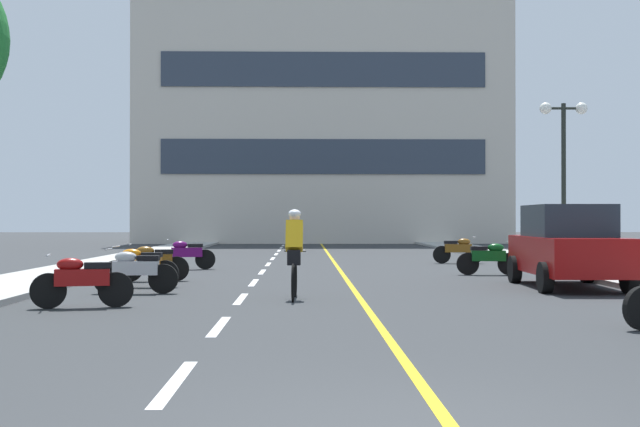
# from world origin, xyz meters

# --- Properties ---
(ground_plane) EXTENTS (140.00, 140.00, 0.00)m
(ground_plane) POSITION_xyz_m (0.00, 21.00, 0.00)
(ground_plane) COLOR #2D3033
(curb_left) EXTENTS (2.40, 72.00, 0.12)m
(curb_left) POSITION_xyz_m (-7.20, 24.00, 0.06)
(curb_left) COLOR #A8A8A3
(curb_left) RESTS_ON ground
(curb_right) EXTENTS (2.40, 72.00, 0.12)m
(curb_right) POSITION_xyz_m (7.20, 24.00, 0.06)
(curb_right) COLOR #A8A8A3
(curb_right) RESTS_ON ground
(lane_dash_0) EXTENTS (0.14, 2.20, 0.01)m
(lane_dash_0) POSITION_xyz_m (-2.00, 2.00, 0.00)
(lane_dash_0) COLOR silver
(lane_dash_0) RESTS_ON ground
(lane_dash_1) EXTENTS (0.14, 2.20, 0.01)m
(lane_dash_1) POSITION_xyz_m (-2.00, 6.00, 0.00)
(lane_dash_1) COLOR silver
(lane_dash_1) RESTS_ON ground
(lane_dash_2) EXTENTS (0.14, 2.20, 0.01)m
(lane_dash_2) POSITION_xyz_m (-2.00, 10.00, 0.00)
(lane_dash_2) COLOR silver
(lane_dash_2) RESTS_ON ground
(lane_dash_3) EXTENTS (0.14, 2.20, 0.01)m
(lane_dash_3) POSITION_xyz_m (-2.00, 14.00, 0.00)
(lane_dash_3) COLOR silver
(lane_dash_3) RESTS_ON ground
(lane_dash_4) EXTENTS (0.14, 2.20, 0.01)m
(lane_dash_4) POSITION_xyz_m (-2.00, 18.00, 0.00)
(lane_dash_4) COLOR silver
(lane_dash_4) RESTS_ON ground
(lane_dash_5) EXTENTS (0.14, 2.20, 0.01)m
(lane_dash_5) POSITION_xyz_m (-2.00, 22.00, 0.00)
(lane_dash_5) COLOR silver
(lane_dash_5) RESTS_ON ground
(lane_dash_6) EXTENTS (0.14, 2.20, 0.01)m
(lane_dash_6) POSITION_xyz_m (-2.00, 26.00, 0.00)
(lane_dash_6) COLOR silver
(lane_dash_6) RESTS_ON ground
(lane_dash_7) EXTENTS (0.14, 2.20, 0.01)m
(lane_dash_7) POSITION_xyz_m (-2.00, 30.00, 0.00)
(lane_dash_7) COLOR silver
(lane_dash_7) RESTS_ON ground
(lane_dash_8) EXTENTS (0.14, 2.20, 0.01)m
(lane_dash_8) POSITION_xyz_m (-2.00, 34.00, 0.00)
(lane_dash_8) COLOR silver
(lane_dash_8) RESTS_ON ground
(lane_dash_9) EXTENTS (0.14, 2.20, 0.01)m
(lane_dash_9) POSITION_xyz_m (-2.00, 38.00, 0.00)
(lane_dash_9) COLOR silver
(lane_dash_9) RESTS_ON ground
(lane_dash_10) EXTENTS (0.14, 2.20, 0.01)m
(lane_dash_10) POSITION_xyz_m (-2.00, 42.00, 0.00)
(lane_dash_10) COLOR silver
(lane_dash_10) RESTS_ON ground
(lane_dash_11) EXTENTS (0.14, 2.20, 0.01)m
(lane_dash_11) POSITION_xyz_m (-2.00, 46.00, 0.00)
(lane_dash_11) COLOR silver
(lane_dash_11) RESTS_ON ground
(centre_line_yellow) EXTENTS (0.12, 66.00, 0.01)m
(centre_line_yellow) POSITION_xyz_m (0.25, 24.00, 0.00)
(centre_line_yellow) COLOR gold
(centre_line_yellow) RESTS_ON ground
(office_building) EXTENTS (23.62, 8.16, 17.79)m
(office_building) POSITION_xyz_m (0.40, 49.02, 8.89)
(office_building) COLOR beige
(office_building) RESTS_ON ground
(street_lamp_mid) EXTENTS (1.46, 0.36, 4.94)m
(street_lamp_mid) POSITION_xyz_m (7.09, 19.39, 3.75)
(street_lamp_mid) COLOR black
(street_lamp_mid) RESTS_ON curb_right
(parked_car_near) EXTENTS (2.03, 4.25, 1.82)m
(parked_car_near) POSITION_xyz_m (4.98, 12.44, 0.92)
(parked_car_near) COLOR black
(parked_car_near) RESTS_ON ground
(motorcycle_2) EXTENTS (1.68, 0.64, 0.92)m
(motorcycle_2) POSITION_xyz_m (-4.58, 8.45, 0.47)
(motorcycle_2) COLOR black
(motorcycle_2) RESTS_ON ground
(motorcycle_3) EXTENTS (1.70, 0.60, 0.92)m
(motorcycle_3) POSITION_xyz_m (-4.21, 11.12, 0.47)
(motorcycle_3) COLOR black
(motorcycle_3) RESTS_ON ground
(motorcycle_4) EXTENTS (1.70, 0.60, 0.92)m
(motorcycle_4) POSITION_xyz_m (-4.43, 12.71, 0.47)
(motorcycle_4) COLOR black
(motorcycle_4) RESTS_ON ground
(motorcycle_5) EXTENTS (1.70, 0.60, 0.92)m
(motorcycle_5) POSITION_xyz_m (-4.46, 14.45, 0.47)
(motorcycle_5) COLOR black
(motorcycle_5) RESTS_ON ground
(motorcycle_6) EXTENTS (1.70, 0.60, 0.92)m
(motorcycle_6) POSITION_xyz_m (4.17, 16.56, 0.47)
(motorcycle_6) COLOR black
(motorcycle_6) RESTS_ON ground
(motorcycle_7) EXTENTS (1.68, 0.65, 0.92)m
(motorcycle_7) POSITION_xyz_m (-4.32, 19.13, 0.47)
(motorcycle_7) COLOR black
(motorcycle_7) RESTS_ON ground
(motorcycle_8) EXTENTS (1.70, 0.60, 0.92)m
(motorcycle_8) POSITION_xyz_m (4.44, 22.42, 0.47)
(motorcycle_8) COLOR black
(motorcycle_8) RESTS_ON ground
(cyclist_rider) EXTENTS (0.42, 1.77, 1.71)m
(cyclist_rider) POSITION_xyz_m (-0.99, 9.95, 0.89)
(cyclist_rider) COLOR black
(cyclist_rider) RESTS_ON ground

